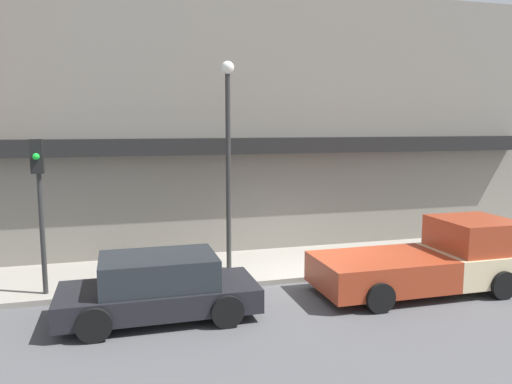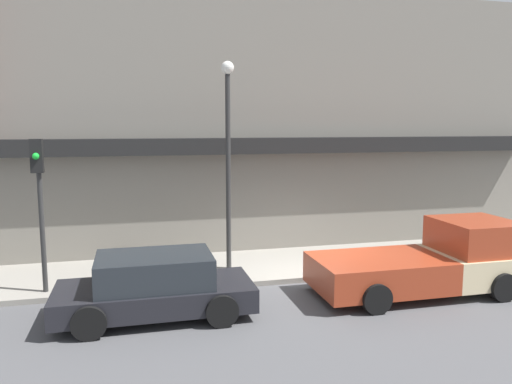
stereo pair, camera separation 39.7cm
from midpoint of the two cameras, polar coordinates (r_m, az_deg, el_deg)
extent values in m
plane|color=#4C4C4F|center=(13.86, 7.21, -10.19)|extent=(80.00, 80.00, 0.00)
cube|color=gray|center=(15.30, 5.01, -8.14)|extent=(36.00, 3.25, 0.14)
cube|color=gray|center=(17.70, 1.86, 7.76)|extent=(19.80, 3.00, 8.51)
cube|color=black|center=(15.99, 3.61, 5.33)|extent=(18.22, 0.60, 0.50)
cube|color=beige|center=(14.38, 24.34, -7.63)|extent=(2.16, 2.08, 0.76)
cube|color=#9E381E|center=(14.20, 24.52, -4.55)|extent=(1.84, 1.92, 0.81)
cube|color=#9E381E|center=(12.91, 14.74, -8.89)|extent=(3.25, 2.08, 0.76)
cylinder|color=black|center=(15.27, 22.02, -7.62)|extent=(0.70, 0.22, 0.70)
cylinder|color=black|center=(13.72, 27.18, -9.66)|extent=(0.70, 0.22, 0.70)
cylinder|color=black|center=(13.62, 10.36, -9.02)|extent=(0.70, 0.22, 0.70)
cylinder|color=black|center=(11.85, 14.58, -11.73)|extent=(0.70, 0.22, 0.70)
cube|color=black|center=(11.48, -10.46, -11.61)|extent=(4.31, 1.85, 0.52)
cube|color=#23282D|center=(11.30, -10.53, -8.74)|extent=(2.50, 1.66, 0.68)
cylinder|color=black|center=(12.53, -4.50, -10.42)|extent=(0.70, 0.22, 0.70)
cylinder|color=black|center=(10.81, -2.84, -13.41)|extent=(0.70, 0.22, 0.70)
cylinder|color=black|center=(12.40, -17.00, -10.94)|extent=(0.70, 0.22, 0.70)
cylinder|color=black|center=(10.67, -17.52, -14.08)|extent=(0.70, 0.22, 0.70)
cylinder|color=red|center=(15.17, 15.95, -7.42)|extent=(0.22, 0.22, 0.44)
sphere|color=red|center=(15.10, 15.99, -6.39)|extent=(0.21, 0.21, 0.21)
cylinder|color=#2D2D2D|center=(14.00, -2.38, 2.09)|extent=(0.14, 0.14, 5.46)
sphere|color=silver|center=(14.02, -2.45, 14.01)|extent=(0.36, 0.36, 0.36)
cylinder|color=#2D2D2D|center=(13.11, -22.52, -2.62)|extent=(0.12, 0.12, 3.77)
cube|color=black|center=(12.79, -22.97, 3.82)|extent=(0.28, 0.20, 0.80)
sphere|color=green|center=(12.67, -23.06, 3.78)|extent=(0.16, 0.16, 0.16)
camera|label=1|loc=(0.20, -89.20, 0.11)|focal=35.00mm
camera|label=2|loc=(0.20, 90.80, -0.11)|focal=35.00mm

